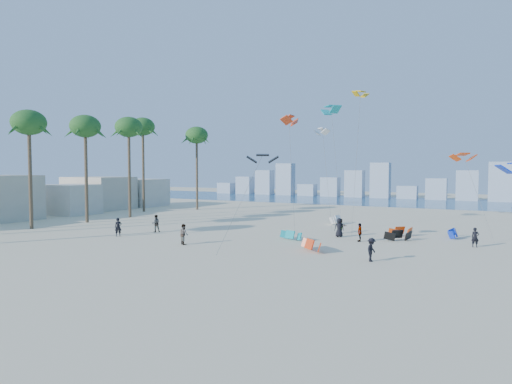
% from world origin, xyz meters
% --- Properties ---
extents(ground, '(220.00, 220.00, 0.00)m').
position_xyz_m(ground, '(0.00, 0.00, 0.00)').
color(ground, beige).
rests_on(ground, ground).
extents(ocean, '(220.00, 220.00, 0.00)m').
position_xyz_m(ocean, '(0.00, 72.00, 0.01)').
color(ocean, navy).
rests_on(ocean, ground).
extents(kitesurfer_near, '(0.78, 0.81, 1.87)m').
position_xyz_m(kitesurfer_near, '(-9.41, 9.65, 0.94)').
color(kitesurfer_near, black).
rests_on(kitesurfer_near, ground).
extents(kitesurfer_mid, '(1.12, 1.04, 1.85)m').
position_xyz_m(kitesurfer_mid, '(-0.65, 9.02, 0.93)').
color(kitesurfer_mid, gray).
rests_on(kitesurfer_mid, ground).
extents(kitesurfers_far, '(31.47, 13.76, 1.91)m').
position_xyz_m(kitesurfers_far, '(8.94, 16.53, 0.88)').
color(kitesurfers_far, black).
rests_on(kitesurfers_far, ground).
extents(grounded_kites, '(15.84, 21.31, 1.01)m').
position_xyz_m(grounded_kites, '(12.40, 21.31, 0.45)').
color(grounded_kites, '#0C8E99').
rests_on(grounded_kites, ground).
extents(flying_kites, '(27.32, 22.45, 15.48)m').
position_xyz_m(flying_kites, '(12.37, 22.12, 10.84)').
color(flying_kites, black).
rests_on(flying_kites, ground).
extents(palm_row, '(9.19, 44.80, 15.01)m').
position_xyz_m(palm_row, '(-21.78, 16.17, 12.10)').
color(palm_row, brown).
rests_on(palm_row, ground).
extents(beachfront_buildings, '(11.50, 43.00, 6.00)m').
position_xyz_m(beachfront_buildings, '(-33.69, 20.82, 2.67)').
color(beachfront_buildings, beige).
rests_on(beachfront_buildings, ground).
extents(distant_skyline, '(85.00, 3.00, 8.40)m').
position_xyz_m(distant_skyline, '(-1.19, 82.00, 3.09)').
color(distant_skyline, '#9EADBF').
rests_on(distant_skyline, ground).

